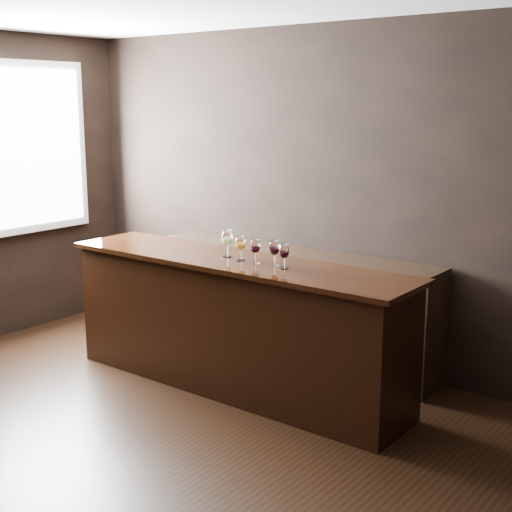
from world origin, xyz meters
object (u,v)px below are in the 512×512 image
Objects in this scene: bar_counter at (235,326)px; glass_red_a at (255,247)px; back_bar_shelf at (293,305)px; glass_red_b at (274,248)px; glass_amber at (241,243)px; glass_red_c at (284,252)px; glass_white at (227,239)px.

glass_red_a reaches higher than bar_counter.
back_bar_shelf is 1.09m from glass_red_a.
glass_red_a is 0.97× the size of glass_red_b.
glass_amber reaches higher than glass_red_c.
glass_red_b is at bearing -63.88° from back_bar_shelf.
glass_red_b is (0.44, 0.00, -0.02)m from glass_white.
glass_amber is 0.29m from glass_red_b.
glass_red_c is (0.41, -0.02, -0.01)m from glass_amber.
glass_red_b is (0.29, 0.03, -0.00)m from glass_amber.
bar_counter reaches higher than back_bar_shelf.
back_bar_shelf is at bearing 85.96° from glass_white.
back_bar_shelf is at bearing 121.19° from glass_red_c.
glass_red_c is (0.48, -0.03, 0.65)m from bar_counter.
glass_amber is 1.03× the size of glass_red_b.
glass_red_a is at bearing 177.13° from glass_red_c.
back_bar_shelf is 1.19m from glass_red_c.
bar_counter is 14.73× the size of glass_amber.
bar_counter is at bearing 171.11° from glass_amber.
glass_red_a is (0.29, -0.03, -0.02)m from glass_white.
bar_counter is 0.75m from glass_red_b.
bar_counter is at bearing -87.72° from back_bar_shelf.
glass_white is 1.11× the size of glass_amber.
glass_amber is at bearing 179.38° from glass_red_a.
back_bar_shelf is 14.20× the size of glass_red_b.
glass_amber is (0.16, -0.03, -0.01)m from glass_white.
glass_red_b is 0.13m from glass_red_c.
glass_red_b is (0.39, -0.79, 0.67)m from back_bar_shelf.
glass_white is (-0.06, -0.79, 0.69)m from back_bar_shelf.
back_bar_shelf is 14.43× the size of glass_red_c.
glass_red_a is at bearing -3.87° from bar_counter.
glass_white is 0.44m from glass_red_b.
back_bar_shelf is at bearing 96.91° from glass_amber.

